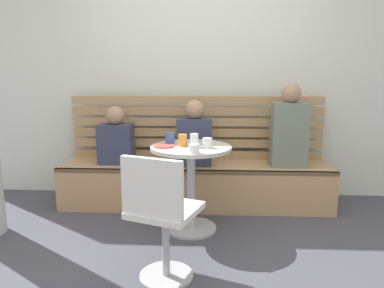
{
  "coord_description": "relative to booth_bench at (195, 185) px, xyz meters",
  "views": [
    {
      "loc": [
        0.14,
        -2.28,
        1.32
      ],
      "look_at": [
        -0.01,
        0.66,
        0.75
      ],
      "focal_mm": 33.21,
      "sensor_mm": 36.0,
      "label": 1
    }
  ],
  "objects": [
    {
      "name": "back_wall",
      "position": [
        0.0,
        0.44,
        1.23
      ],
      "size": [
        5.2,
        0.1,
        2.9
      ],
      "primitive_type": "cube",
      "color": "silver",
      "rests_on": "ground"
    },
    {
      "name": "cup_tumbler_orange",
      "position": [
        -0.08,
        -0.59,
        0.57
      ],
      "size": [
        0.07,
        0.07,
        0.1
      ],
      "primitive_type": "cylinder",
      "color": "orange",
      "rests_on": "cafe_table"
    },
    {
      "name": "white_chair",
      "position": [
        -0.16,
        -1.39,
        0.24
      ],
      "size": [
        0.51,
        0.51,
        0.85
      ],
      "color": "#ADADB2",
      "rests_on": "ground"
    },
    {
      "name": "ground",
      "position": [
        0.0,
        -1.2,
        -0.22
      ],
      "size": [
        8.0,
        8.0,
        0.0
      ],
      "primitive_type": "plane",
      "color": "#42424C"
    },
    {
      "name": "person_adult",
      "position": [
        0.91,
        -0.03,
        0.58
      ],
      "size": [
        0.34,
        0.22,
        0.81
      ],
      "color": "slate",
      "rests_on": "booth_bench"
    },
    {
      "name": "booth_bench",
      "position": [
        0.0,
        0.0,
        0.0
      ],
      "size": [
        2.7,
        0.52,
        0.44
      ],
      "color": "tan",
      "rests_on": "ground"
    },
    {
      "name": "booth_backrest",
      "position": [
        0.0,
        0.24,
        0.56
      ],
      "size": [
        2.65,
        0.04,
        0.67
      ],
      "color": "#A68157",
      "rests_on": "booth_bench"
    },
    {
      "name": "cup_glass_short",
      "position": [
        0.13,
        -0.64,
        0.56
      ],
      "size": [
        0.08,
        0.08,
        0.08
      ],
      "primitive_type": "cylinder",
      "color": "silver",
      "rests_on": "cafe_table"
    },
    {
      "name": "person_child_left",
      "position": [
        -0.01,
        -0.03,
        0.5
      ],
      "size": [
        0.34,
        0.22,
        0.65
      ],
      "color": "#333851",
      "rests_on": "booth_bench"
    },
    {
      "name": "cup_mug_blue",
      "position": [
        -0.2,
        -0.47,
        0.57
      ],
      "size": [
        0.08,
        0.08,
        0.09
      ],
      "primitive_type": "cylinder",
      "color": "#3D5B9E",
      "rests_on": "cafe_table"
    },
    {
      "name": "person_child_middle",
      "position": [
        -0.8,
        -0.0,
        0.47
      ],
      "size": [
        0.34,
        0.22,
        0.58
      ],
      "color": "#333851",
      "rests_on": "booth_bench"
    },
    {
      "name": "cup_ceramic_white",
      "position": [
        0.02,
        -0.85,
        0.55
      ],
      "size": [
        0.08,
        0.08,
        0.07
      ],
      "primitive_type": "cylinder",
      "color": "white",
      "rests_on": "cafe_table"
    },
    {
      "name": "plate_small",
      "position": [
        -0.23,
        -0.62,
        0.52
      ],
      "size": [
        0.17,
        0.17,
        0.01
      ],
      "primitive_type": "cylinder",
      "color": "#DB4C42",
      "rests_on": "cafe_table"
    },
    {
      "name": "cup_water_clear",
      "position": [
        0.02,
        -0.61,
        0.57
      ],
      "size": [
        0.07,
        0.07,
        0.11
      ],
      "primitive_type": "cylinder",
      "color": "white",
      "rests_on": "cafe_table"
    },
    {
      "name": "cafe_table",
      "position": [
        -0.01,
        -0.58,
        0.3
      ],
      "size": [
        0.68,
        0.68,
        0.74
      ],
      "color": "#ADADB2",
      "rests_on": "ground"
    }
  ]
}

